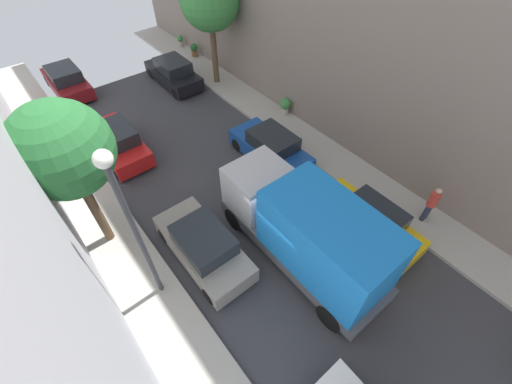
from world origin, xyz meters
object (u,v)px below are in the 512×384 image
at_px(street_tree_1, 209,0).
at_px(potted_plant_0, 285,106).
at_px(lamp_post, 129,216).
at_px(pedestrian, 432,203).
at_px(street_tree_0, 63,151).
at_px(parked_car_right_3, 174,73).
at_px(parked_car_right_2, 271,148).
at_px(parked_car_right_1, 368,222).
at_px(parked_car_left_4, 67,81).
at_px(parked_car_left_3, 117,142).
at_px(potted_plant_2, 194,50).
at_px(parked_car_left_2, 204,246).
at_px(delivery_truck, 307,231).
at_px(potted_plant_4, 180,41).

bearing_deg(street_tree_1, potted_plant_0, -80.07).
bearing_deg(lamp_post, pedestrian, -22.01).
bearing_deg(street_tree_0, parked_car_right_3, 48.27).
height_order(parked_car_right_2, street_tree_0, street_tree_0).
distance_m(parked_car_right_1, street_tree_1, 13.92).
height_order(street_tree_0, street_tree_1, street_tree_1).
xyz_separation_m(street_tree_0, lamp_post, (0.51, -3.16, -0.33)).
height_order(parked_car_left_4, lamp_post, lamp_post).
distance_m(parked_car_left_3, potted_plant_2, 10.46).
distance_m(parked_car_left_2, delivery_truck, 3.72).
relative_size(delivery_truck, potted_plant_2, 7.87).
bearing_deg(parked_car_left_2, parked_car_right_1, -29.15).
height_order(parked_car_left_4, potted_plant_4, parked_car_left_4).
bearing_deg(street_tree_1, parked_car_left_4, 147.76).
xyz_separation_m(parked_car_right_3, potted_plant_0, (2.99, -6.85, -0.07)).
bearing_deg(potted_plant_0, parked_car_right_1, -110.78).
height_order(parked_car_left_3, potted_plant_0, parked_car_left_3).
distance_m(parked_car_left_4, street_tree_0, 12.68).
xyz_separation_m(pedestrian, street_tree_0, (-10.17, 7.07, 3.38)).
relative_size(parked_car_right_3, potted_plant_4, 5.43).
distance_m(street_tree_0, potted_plant_2, 15.78).
distance_m(parked_car_left_3, parked_car_right_1, 11.84).
height_order(parked_car_right_3, street_tree_1, street_tree_1).
xyz_separation_m(parked_car_right_1, potted_plant_0, (2.99, 7.89, -0.07)).
xyz_separation_m(parked_car_left_4, parked_car_right_3, (5.40, -3.13, 0.00)).
relative_size(parked_car_left_2, parked_car_right_2, 1.00).
xyz_separation_m(parked_car_right_3, street_tree_0, (-7.81, -8.75, 3.73)).
bearing_deg(potted_plant_0, parked_car_right_2, -142.62).
height_order(parked_car_left_2, street_tree_1, street_tree_1).
bearing_deg(street_tree_0, lamp_post, -80.91).
height_order(street_tree_0, lamp_post, lamp_post).
distance_m(parked_car_left_3, parked_car_left_4, 7.33).
bearing_deg(potted_plant_2, parked_car_left_3, -142.00).
xyz_separation_m(parked_car_left_3, parked_car_right_2, (5.40, -4.94, 0.00)).
bearing_deg(parked_car_left_2, street_tree_1, 53.63).
relative_size(parked_car_right_1, delivery_truck, 0.64).
bearing_deg(parked_car_right_2, parked_car_left_3, 137.56).
height_order(parked_car_left_3, pedestrian, pedestrian).
relative_size(parked_car_left_2, parked_car_right_3, 1.00).
distance_m(parked_car_left_4, potted_plant_0, 13.04).
height_order(pedestrian, lamp_post, lamp_post).
distance_m(parked_car_left_2, parked_car_right_2, 5.99).
relative_size(street_tree_1, lamp_post, 1.02).
bearing_deg(parked_car_left_4, potted_plant_0, -49.93).
bearing_deg(delivery_truck, street_tree_1, 69.06).
relative_size(delivery_truck, potted_plant_4, 8.53).
bearing_deg(potted_plant_2, pedestrian, -91.51).
bearing_deg(parked_car_right_1, parked_car_left_2, 150.85).
distance_m(pedestrian, street_tree_0, 12.84).
xyz_separation_m(delivery_truck, lamp_post, (-4.60, 2.14, 2.33)).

